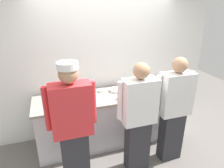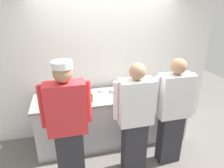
# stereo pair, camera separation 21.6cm
# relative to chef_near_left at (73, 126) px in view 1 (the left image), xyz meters

# --- Properties ---
(ground_plane) EXTENTS (9.00, 9.00, 0.00)m
(ground_plane) POSITION_rel_chef_near_left_xyz_m (0.79, 0.41, -0.94)
(ground_plane) COLOR slate
(wall_back) EXTENTS (4.16, 0.10, 2.63)m
(wall_back) POSITION_rel_chef_near_left_xyz_m (0.79, 1.25, 0.37)
(wall_back) COLOR white
(wall_back) RESTS_ON ground
(prep_counter) EXTENTS (2.65, 0.70, 0.92)m
(prep_counter) POSITION_rel_chef_near_left_xyz_m (0.79, 0.78, -0.48)
(prep_counter) COLOR silver
(prep_counter) RESTS_ON ground
(chef_near_left) EXTENTS (0.63, 0.24, 1.76)m
(chef_near_left) POSITION_rel_chef_near_left_xyz_m (0.00, 0.00, 0.00)
(chef_near_left) COLOR #2D2D33
(chef_near_left) RESTS_ON ground
(chef_center) EXTENTS (0.61, 0.24, 1.67)m
(chef_center) POSITION_rel_chef_near_left_xyz_m (0.91, 0.03, -0.06)
(chef_center) COLOR #2D2D33
(chef_center) RESTS_ON ground
(chef_far_right) EXTENTS (0.61, 0.24, 1.68)m
(chef_far_right) POSITION_rel_chef_near_left_xyz_m (1.51, 0.06, -0.05)
(chef_far_right) COLOR #2D2D33
(chef_far_right) RESTS_ON ground
(plate_stack_front) EXTENTS (0.21, 0.21, 0.06)m
(plate_stack_front) POSITION_rel_chef_near_left_xyz_m (0.39, 0.78, 0.00)
(plate_stack_front) COLOR white
(plate_stack_front) RESTS_ON prep_counter
(plate_stack_rear) EXTENTS (0.23, 0.23, 0.05)m
(plate_stack_rear) POSITION_rel_chef_near_left_xyz_m (0.88, 0.89, -0.00)
(plate_stack_rear) COLOR white
(plate_stack_rear) RESTS_ON prep_counter
(mixing_bowl_steel) EXTENTS (0.33, 0.33, 0.10)m
(mixing_bowl_steel) POSITION_rel_chef_near_left_xyz_m (-0.08, 0.69, 0.02)
(mixing_bowl_steel) COLOR #B7BABF
(mixing_bowl_steel) RESTS_ON prep_counter
(sheet_tray) EXTENTS (0.44, 0.30, 0.02)m
(sheet_tray) POSITION_rel_chef_near_left_xyz_m (1.49, 0.75, -0.02)
(sheet_tray) COLOR #B7BABF
(sheet_tray) RESTS_ON prep_counter
(squeeze_bottle_primary) EXTENTS (0.06, 0.06, 0.18)m
(squeeze_bottle_primary) POSITION_rel_chef_near_left_xyz_m (0.39, 0.59, 0.06)
(squeeze_bottle_primary) COLOR #56A333
(squeeze_bottle_primary) RESTS_ON prep_counter
(ramekin_orange_sauce) EXTENTS (0.10, 0.10, 0.04)m
(ramekin_orange_sauce) POSITION_rel_chef_near_left_xyz_m (1.92, 0.95, -0.01)
(ramekin_orange_sauce) COLOR white
(ramekin_orange_sauce) RESTS_ON prep_counter
(ramekin_red_sauce) EXTENTS (0.09, 0.09, 0.04)m
(ramekin_red_sauce) POSITION_rel_chef_near_left_xyz_m (1.77, 0.95, -0.00)
(ramekin_red_sauce) COLOR white
(ramekin_red_sauce) RESTS_ON prep_counter
(ramekin_green_sauce) EXTENTS (0.10, 0.10, 0.04)m
(ramekin_green_sauce) POSITION_rel_chef_near_left_xyz_m (0.62, 0.95, -0.00)
(ramekin_green_sauce) COLOR white
(ramekin_green_sauce) RESTS_ON prep_counter
(ramekin_yellow_sauce) EXTENTS (0.09, 0.09, 0.04)m
(ramekin_yellow_sauce) POSITION_rel_chef_near_left_xyz_m (0.24, 0.96, -0.00)
(ramekin_yellow_sauce) COLOR white
(ramekin_yellow_sauce) RESTS_ON prep_counter
(deli_cup) EXTENTS (0.09, 0.09, 0.11)m
(deli_cup) POSITION_rel_chef_near_left_xyz_m (0.87, 0.58, 0.03)
(deli_cup) COLOR white
(deli_cup) RESTS_ON prep_counter
(chefs_knife) EXTENTS (0.28, 0.03, 0.02)m
(chefs_knife) POSITION_rel_chef_near_left_xyz_m (1.05, 0.71, -0.02)
(chefs_knife) COLOR #B7BABF
(chefs_knife) RESTS_ON prep_counter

